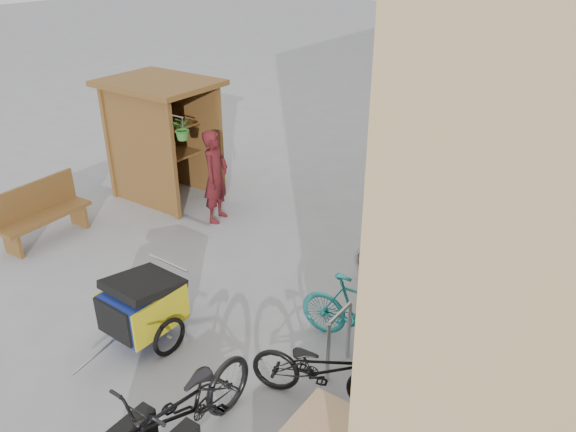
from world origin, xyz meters
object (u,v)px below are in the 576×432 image
Objects in this scene: bike_6 at (456,217)px; bike_7 at (453,207)px; bike_4 at (432,245)px; cargo_bike at (182,414)px; bench at (41,212)px; bike_5 at (432,229)px; person_kiosk at (216,177)px; bike_0 at (323,369)px; kiosk at (158,123)px; bike_1 at (360,313)px; bike_3 at (400,267)px; bike_2 at (404,272)px; shopping_carts at (540,165)px; child_trailer at (142,305)px.

bike_7 reaches higher than bike_6.
cargo_bike is at bearing 157.08° from bike_4.
bench is 6.76m from bike_5.
bike_7 is (0.48, 6.42, -0.08)m from cargo_bike.
person_kiosk reaches higher than bike_0.
person_kiosk is at bearing 127.37° from cargo_bike.
kiosk is 1.64× the size of bike_7.
bike_1 is 1.06× the size of bike_5.
person_kiosk is (1.62, -0.20, -0.67)m from kiosk.
bike_4 is at bearing 2.09° from bike_3.
cargo_bike is at bearing -22.39° from bench.
bench is 1.01× the size of bike_1.
kiosk is 5.61m from bike_5.
cargo_bike reaches higher than bike_4.
bike_7 is (-0.04, 1.08, -0.01)m from bike_5.
bike_2 is 1.29× the size of bike_3.
cargo_bike reaches higher than bike_0.
bike_1 is (5.97, 0.63, -0.03)m from bench.
bike_2 is 0.22m from bike_3.
bike_7 reaches higher than bike_0.
bike_2 reaches higher than bike_0.
kiosk reaches higher than bike_0.
bike_3 is 1.36m from bike_5.
bike_7 is (3.78, 2.15, -0.42)m from person_kiosk.
kiosk is 1.21× the size of cargo_bike.
bike_2 is (-0.08, 2.35, 0.05)m from bike_0.
person_kiosk reaches higher than bike_1.
shopping_carts reaches higher than bike_4.
bench reaches higher than bike_3.
bike_5 is (5.43, 0.86, -1.08)m from kiosk.
bike_0 is (6.10, -0.48, -0.08)m from bench.
bike_4 is (6.06, 2.87, -0.04)m from bench.
bike_7 is at bearing 15.32° from bike_3.
bike_7 is (-0.21, 2.61, -0.04)m from bike_2.
bike_3 is at bearing 50.75° from bike_2.
bench is 9.71m from shopping_carts.
bike_3 is (0.57, 3.98, -0.09)m from cargo_bike.
bike_0 is 4.97m from bike_7.
bike_1 reaches higher than bike_4.
child_trailer is 3.68m from bike_2.
child_trailer is 0.89× the size of bike_2.
bike_0 is at bearing 11.16° from child_trailer.
bike_2 is at bearing -97.32° from shopping_carts.
child_trailer is 4.50m from bike_4.
bench is at bearing 133.86° from bike_6.
shopping_carts is 8.53m from child_trailer.
shopping_carts is at bearing -4.90° from bike_6.
person_kiosk is 4.38m from bike_6.
bike_4 is 1.18× the size of bike_6.
bike_0 is 1.13× the size of bike_7.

